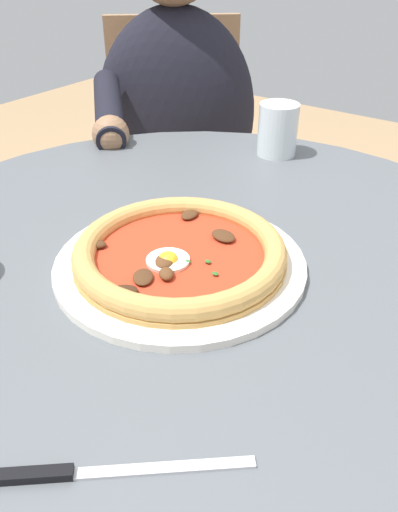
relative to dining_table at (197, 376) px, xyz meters
name	(u,v)px	position (x,y,z in m)	size (l,w,h in m)	color
dining_table	(197,376)	(0.00, 0.00, 0.00)	(0.92, 0.92, 0.75)	#565B60
pizza_on_plate	(177,254)	(0.00, 0.03, 0.23)	(0.30, 0.30, 0.04)	white
water_glass	(278,132)	(0.08, -0.36, 0.26)	(0.07, 0.07, 0.09)	silver
steak_knife	(68,473)	(-0.10, 0.31, 0.22)	(0.18, 0.15, 0.01)	silver
diner_person	(178,190)	(0.45, -0.54, -0.03)	(0.44, 0.58, 1.13)	#282833
cafe_chair_diner	(176,157)	(0.55, -0.65, 0.00)	(0.57, 0.57, 0.90)	#957050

